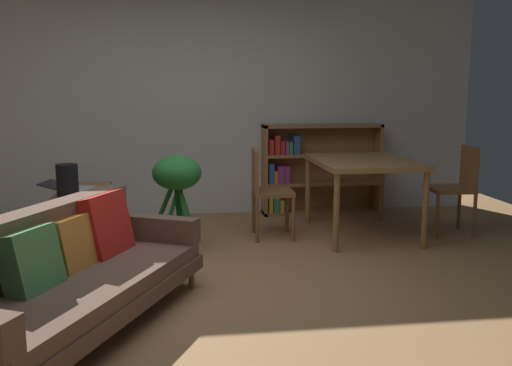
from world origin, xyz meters
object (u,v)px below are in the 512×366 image
at_px(potted_floor_plant, 177,190).
at_px(desk_speaker, 67,181).
at_px(bookshelf, 313,169).
at_px(open_laptop, 70,188).
at_px(fabric_couch, 64,273).
at_px(media_console, 83,223).
at_px(dining_table, 362,167).
at_px(dining_chair_near, 457,184).
at_px(dining_chair_far, 266,187).

bearing_deg(potted_floor_plant, desk_speaker, -171.41).
height_order(desk_speaker, bookshelf, bookshelf).
bearing_deg(open_laptop, desk_speaker, -81.93).
relative_size(fabric_couch, desk_speaker, 7.71).
distance_m(media_console, bookshelf, 2.82).
bearing_deg(dining_table, bookshelf, 101.70).
bearing_deg(dining_chair_near, potted_floor_plant, -174.18).
relative_size(open_laptop, desk_speaker, 1.73).
height_order(open_laptop, desk_speaker, desk_speaker).
relative_size(dining_chair_far, bookshelf, 0.63).
height_order(open_laptop, dining_chair_near, dining_chair_near).
distance_m(open_laptop, bookshelf, 2.87).
bearing_deg(fabric_couch, media_console, 95.44).
bearing_deg(dining_chair_far, potted_floor_plant, -154.72).
distance_m(media_console, dining_chair_far, 1.76).
bearing_deg(dining_chair_near, dining_table, 175.06).
height_order(dining_chair_far, bookshelf, bookshelf).
height_order(open_laptop, dining_table, dining_table).
distance_m(media_console, dining_chair_near, 3.68).
bearing_deg(dining_chair_far, dining_chair_near, -3.65).
distance_m(open_laptop, dining_table, 2.82).
xyz_separation_m(potted_floor_plant, dining_chair_near, (2.82, 0.29, -0.06)).
relative_size(fabric_couch, dining_chair_near, 2.42).
bearing_deg(dining_chair_far, bookshelf, 55.23).
xyz_separation_m(fabric_couch, desk_speaker, (-0.23, 1.44, 0.35)).
distance_m(fabric_couch, dining_table, 3.22).
relative_size(media_console, dining_chair_far, 1.19).
xyz_separation_m(media_console, open_laptop, (-0.11, 0.09, 0.31)).
xyz_separation_m(open_laptop, bookshelf, (2.58, 1.25, -0.05)).
relative_size(open_laptop, bookshelf, 0.35).
bearing_deg(media_console, desk_speaker, -102.76).
bearing_deg(potted_floor_plant, fabric_couch, -113.69).
bearing_deg(bookshelf, dining_chair_far, -124.77).
xyz_separation_m(dining_chair_near, dining_chair_far, (-1.94, 0.12, -0.00)).
height_order(potted_floor_plant, dining_table, potted_floor_plant).
bearing_deg(desk_speaker, fabric_couch, -81.09).
distance_m(media_console, desk_speaker, 0.52).
bearing_deg(bookshelf, desk_speaker, -147.41).
height_order(media_console, dining_table, dining_table).
height_order(fabric_couch, dining_table, dining_table).
distance_m(potted_floor_plant, dining_chair_far, 0.96).
height_order(media_console, dining_chair_near, dining_chair_near).
bearing_deg(dining_chair_near, bookshelf, 135.25).
height_order(potted_floor_plant, bookshelf, bookshelf).
distance_m(potted_floor_plant, dining_table, 1.88).
height_order(fabric_couch, media_console, fabric_couch).
relative_size(open_laptop, potted_floor_plant, 0.55).
bearing_deg(dining_table, fabric_couch, -142.42).
height_order(fabric_couch, dining_chair_near, dining_chair_near).
xyz_separation_m(dining_chair_near, bookshelf, (-1.20, 1.19, 0.02)).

